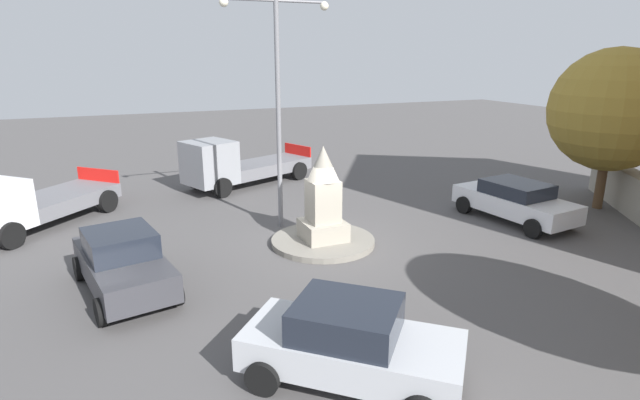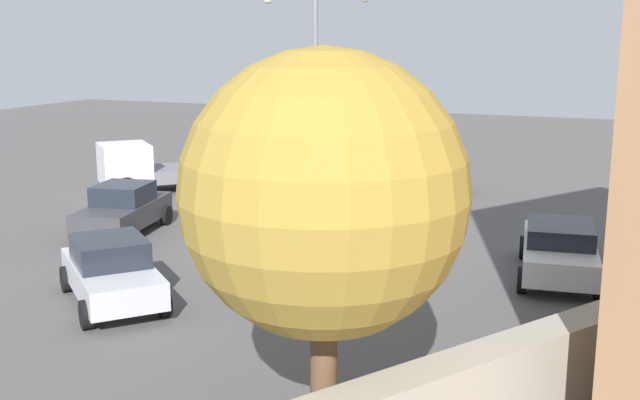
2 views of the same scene
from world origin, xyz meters
TOP-DOWN VIEW (x-y plane):
  - ground_plane at (0.00, 0.00)m, footprint 80.00×80.00m
  - traffic_island at (0.00, 0.00)m, footprint 3.25×3.25m
  - monument at (0.00, 0.00)m, footprint 1.29×1.29m
  - streetlamp at (0.69, -2.12)m, footprint 3.52×0.28m
  - car_white_approaching at (-7.20, 0.52)m, footprint 2.43×4.54m
  - car_silver_near_island at (2.25, 6.52)m, footprint 4.05×3.86m
  - car_dark_grey_parked_right at (5.88, 1.09)m, footprint 2.52×4.24m
  - truck_grey_passing at (0.89, -7.92)m, footprint 6.33×4.10m
  - truck_white_waiting at (8.82, -5.04)m, footprint 5.36×5.47m
  - tree_mid_cluster at (-11.37, 0.58)m, footprint 4.52×4.52m

SIDE VIEW (x-z plane):
  - ground_plane at x=0.00m, z-range 0.00..0.00m
  - traffic_island at x=0.00m, z-range 0.00..0.18m
  - car_white_approaching at x=-7.20m, z-range 0.04..1.47m
  - car_silver_near_island at x=2.25m, z-range 0.01..1.56m
  - car_dark_grey_parked_right at x=5.88m, z-range 0.00..1.59m
  - truck_white_waiting at x=8.82m, z-range -0.04..1.93m
  - truck_grey_passing at x=0.89m, z-range -0.09..2.14m
  - monument at x=0.00m, z-range 0.03..2.99m
  - tree_mid_cluster at x=-11.37m, z-range 0.75..6.79m
  - streetlamp at x=0.69m, z-range 0.85..8.52m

